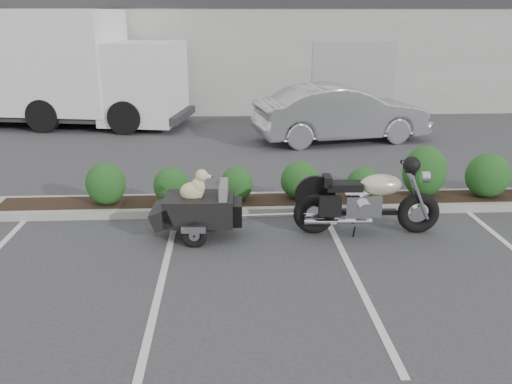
{
  "coord_description": "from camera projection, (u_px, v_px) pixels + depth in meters",
  "views": [
    {
      "loc": [
        -0.56,
        -7.49,
        3.51
      ],
      "look_at": [
        -0.1,
        0.88,
        0.75
      ],
      "focal_mm": 38.0,
      "sensor_mm": 36.0,
      "label": 1
    }
  ],
  "objects": [
    {
      "name": "ground",
      "position": [
        266.0,
        257.0,
        8.23
      ],
      "size": [
        90.0,
        90.0,
        0.0
      ],
      "primitive_type": "plane",
      "color": "#38383A",
      "rests_on": "ground"
    },
    {
      "name": "planter_kerb",
      "position": [
        310.0,
        203.0,
        10.35
      ],
      "size": [
        12.0,
        1.0,
        0.15
      ],
      "primitive_type": "cube",
      "color": "#9E9E93",
      "rests_on": "ground"
    },
    {
      "name": "building",
      "position": [
        239.0,
        50.0,
        23.73
      ],
      "size": [
        26.0,
        10.0,
        4.0
      ],
      "primitive_type": "cube",
      "color": "#9EA099",
      "rests_on": "ground"
    },
    {
      "name": "motorcycle",
      "position": [
        367.0,
        201.0,
        8.95
      ],
      "size": [
        2.46,
        0.83,
        1.41
      ],
      "rotation": [
        0.0,
        0.0,
        -0.04
      ],
      "color": "black",
      "rests_on": "ground"
    },
    {
      "name": "pet_trailer",
      "position": [
        198.0,
        208.0,
        8.85
      ],
      "size": [
        1.96,
        1.09,
        1.17
      ],
      "rotation": [
        0.0,
        0.0,
        -0.04
      ],
      "color": "black",
      "rests_on": "ground"
    },
    {
      "name": "sedan",
      "position": [
        341.0,
        113.0,
        15.49
      ],
      "size": [
        5.16,
        2.61,
        1.62
      ],
      "primitive_type": "imported",
      "rotation": [
        0.0,
        0.0,
        1.76
      ],
      "color": "#B5B3BB",
      "rests_on": "ground"
    },
    {
      "name": "dumpster",
      "position": [
        141.0,
        103.0,
        17.94
      ],
      "size": [
        2.4,
        1.93,
        1.38
      ],
      "rotation": [
        0.0,
        0.0,
        -0.26
      ],
      "color": "navy",
      "rests_on": "ground"
    },
    {
      "name": "delivery_truck",
      "position": [
        63.0,
        71.0,
        17.53
      ],
      "size": [
        8.31,
        3.96,
        3.65
      ],
      "rotation": [
        0.0,
        0.0,
        -0.18
      ],
      "color": "white",
      "rests_on": "ground"
    }
  ]
}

